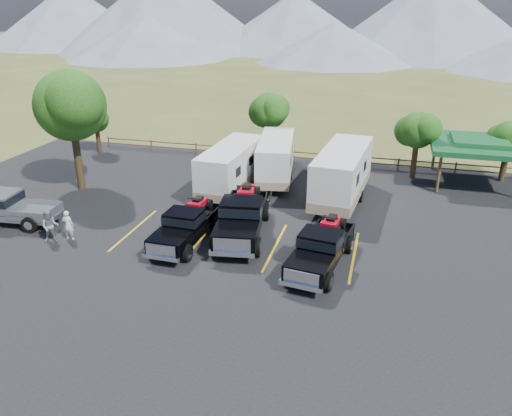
% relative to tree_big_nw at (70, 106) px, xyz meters
% --- Properties ---
extents(ground, '(320.00, 320.00, 0.00)m').
position_rel_tree_big_nw_xyz_m(ground, '(12.55, -9.03, -5.60)').
color(ground, '#3F4C20').
rests_on(ground, ground).
extents(asphalt_lot, '(44.00, 34.00, 0.04)m').
position_rel_tree_big_nw_xyz_m(asphalt_lot, '(12.55, -6.03, -5.58)').
color(asphalt_lot, black).
rests_on(asphalt_lot, ground).
extents(stall_lines, '(12.12, 5.50, 0.01)m').
position_rel_tree_big_nw_xyz_m(stall_lines, '(12.55, -5.03, -5.55)').
color(stall_lines, gold).
rests_on(stall_lines, asphalt_lot).
extents(tree_big_nw, '(5.54, 5.18, 7.84)m').
position_rel_tree_big_nw_xyz_m(tree_big_nw, '(0.00, 0.00, 0.00)').
color(tree_big_nw, black).
rests_on(tree_big_nw, ground).
extents(tree_ne_a, '(3.11, 2.92, 4.76)m').
position_rel_tree_big_nw_xyz_m(tree_ne_a, '(21.52, 7.99, -2.11)').
color(tree_ne_a, black).
rests_on(tree_ne_a, ground).
extents(tree_ne_b, '(2.77, 2.59, 4.27)m').
position_rel_tree_big_nw_xyz_m(tree_ne_b, '(27.52, 8.99, -2.47)').
color(tree_ne_b, black).
rests_on(tree_ne_b, ground).
extents(tree_north, '(3.46, 3.24, 5.25)m').
position_rel_tree_big_nw_xyz_m(tree_north, '(10.52, 9.99, -1.76)').
color(tree_north, black).
rests_on(tree_north, ground).
extents(tree_nw_small, '(2.59, 2.43, 3.85)m').
position_rel_tree_big_nw_xyz_m(tree_nw_small, '(-3.48, 7.99, -2.81)').
color(tree_nw_small, black).
rests_on(tree_nw_small, ground).
extents(rail_fence, '(36.12, 0.12, 1.00)m').
position_rel_tree_big_nw_xyz_m(rail_fence, '(14.55, 9.47, -4.99)').
color(rail_fence, brown).
rests_on(rail_fence, ground).
extents(pavilion, '(6.20, 6.20, 3.22)m').
position_rel_tree_big_nw_xyz_m(pavilion, '(25.55, 7.97, -2.81)').
color(pavilion, brown).
rests_on(pavilion, ground).
extents(mountain_range, '(209.00, 71.00, 20.00)m').
position_rel_tree_big_nw_xyz_m(mountain_range, '(4.92, 96.95, 2.28)').
color(mountain_range, slate).
rests_on(mountain_range, ground).
extents(rig_left, '(2.23, 5.95, 1.97)m').
position_rel_tree_big_nw_xyz_m(rig_left, '(9.94, -5.58, -4.61)').
color(rig_left, black).
rests_on(rig_left, asphalt_lot).
extents(rig_center, '(3.20, 7.15, 2.31)m').
position_rel_tree_big_nw_xyz_m(rig_center, '(12.50, -4.05, -4.45)').
color(rig_center, black).
rests_on(rig_center, asphalt_lot).
extents(rig_right, '(2.79, 6.25, 2.02)m').
position_rel_tree_big_nw_xyz_m(rig_right, '(17.08, -6.34, -4.59)').
color(rig_right, black).
rests_on(rig_right, asphalt_lot).
extents(trailer_left, '(2.66, 8.85, 3.07)m').
position_rel_tree_big_nw_xyz_m(trailer_left, '(9.95, 2.03, -3.95)').
color(trailer_left, silver).
rests_on(trailer_left, asphalt_lot).
extents(trailer_center, '(3.25, 8.64, 2.98)m').
position_rel_tree_big_nw_xyz_m(trailer_center, '(12.26, 4.91, -3.99)').
color(trailer_center, silver).
rests_on(trailer_center, asphalt_lot).
extents(trailer_right, '(3.16, 9.68, 3.35)m').
position_rel_tree_big_nw_xyz_m(trailer_right, '(17.10, 2.14, -3.80)').
color(trailer_right, silver).
rests_on(trailer_right, asphalt_lot).
extents(pickup_silver, '(6.24, 2.59, 1.82)m').
position_rel_tree_big_nw_xyz_m(pickup_silver, '(-0.71, -6.08, -4.61)').
color(pickup_silver, gray).
rests_on(pickup_silver, asphalt_lot).
extents(person_a, '(0.63, 0.45, 1.63)m').
position_rel_tree_big_nw_xyz_m(person_a, '(3.86, -7.01, -4.74)').
color(person_a, silver).
rests_on(person_a, asphalt_lot).
extents(person_b, '(1.07, 1.00, 1.76)m').
position_rel_tree_big_nw_xyz_m(person_b, '(3.15, -7.52, -4.67)').
color(person_b, slate).
rests_on(person_b, asphalt_lot).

